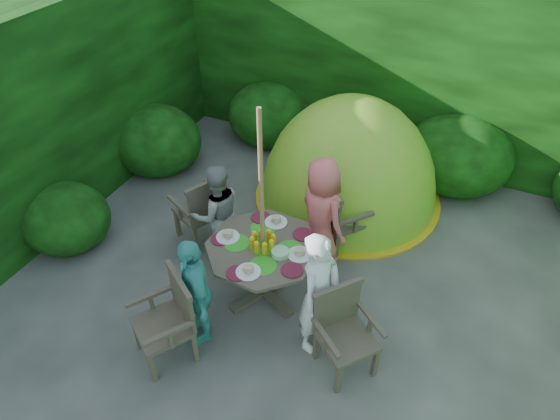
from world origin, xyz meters
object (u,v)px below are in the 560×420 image
at_px(patio_table, 264,254).
at_px(child_right, 319,294).
at_px(parasol_pole, 262,214).
at_px(child_left, 217,213).
at_px(child_front, 195,291).
at_px(garden_chair_front, 169,318).
at_px(garden_chair_back, 338,216).
at_px(dome_tent, 347,197).
at_px(garden_chair_right, 343,329).
at_px(garden_chair_left, 203,209).
at_px(child_back, 321,214).

bearing_deg(patio_table, child_right, -24.71).
relative_size(parasol_pole, child_left, 1.83).
bearing_deg(child_front, garden_chair_front, -67.71).
height_order(patio_table, child_left, child_left).
xyz_separation_m(garden_chair_back, garden_chair_front, (-0.89, -2.02, 0.01)).
bearing_deg(child_right, garden_chair_front, 131.64).
bearing_deg(parasol_pole, child_right, -24.64).
relative_size(garden_chair_front, child_right, 0.66).
distance_m(child_right, dome_tent, 2.45).
xyz_separation_m(garden_chair_right, dome_tent, (-0.76, 2.42, -0.45)).
distance_m(parasol_pole, garden_chair_back, 1.28).
height_order(parasol_pole, garden_chair_left, parasol_pole).
bearing_deg(garden_chair_front, child_left, 135.93).
distance_m(parasol_pole, child_left, 0.94).
relative_size(parasol_pole, garden_chair_right, 2.61).
distance_m(garden_chair_right, dome_tent, 2.58).
bearing_deg(child_left, child_back, 152.39).
distance_m(child_front, dome_tent, 2.83).
bearing_deg(dome_tent, child_right, -96.51).
relative_size(garden_chair_back, garden_chair_front, 0.97).
bearing_deg(garden_chair_left, parasol_pole, 91.64).
distance_m(child_right, child_back, 1.13).
distance_m(patio_table, garden_chair_front, 1.11).
relative_size(garden_chair_right, child_left, 0.70).
bearing_deg(garden_chair_right, dome_tent, 56.71).
height_order(child_left, dome_tent, dome_tent).
bearing_deg(garden_chair_back, garden_chair_front, 105.52).
bearing_deg(garden_chair_right, garden_chair_left, 105.10).
height_order(garden_chair_front, child_front, child_front).
xyz_separation_m(parasol_pole, child_back, (0.33, 0.73, -0.43)).
xyz_separation_m(patio_table, garden_chair_front, (-0.45, -1.01, -0.10)).
relative_size(patio_table, garden_chair_right, 1.85).
bearing_deg(child_right, patio_table, 77.09).
relative_size(garden_chair_left, garden_chair_front, 1.02).
bearing_deg(garden_chair_front, child_right, 64.01).
xyz_separation_m(garden_chair_front, child_front, (0.11, 0.28, 0.14)).
relative_size(garden_chair_front, child_left, 0.74).
xyz_separation_m(garden_chair_right, child_right, (-0.29, 0.11, 0.22)).
bearing_deg(dome_tent, child_left, -138.97).
relative_size(parasol_pole, garden_chair_left, 2.44).
relative_size(parasol_pole, child_front, 1.80).
xyz_separation_m(child_left, dome_tent, (0.98, 1.64, -0.60)).
xyz_separation_m(patio_table, child_left, (-0.73, 0.33, 0.03)).
relative_size(garden_chair_front, child_back, 0.66).
distance_m(garden_chair_back, dome_tent, 1.08).
relative_size(child_right, child_front, 1.10).
bearing_deg(child_left, dome_tent, -168.79).
xyz_separation_m(child_right, child_front, (-1.06, -0.39, -0.06)).
distance_m(child_left, child_front, 1.13).
bearing_deg(garden_chair_left, child_right, 91.59).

